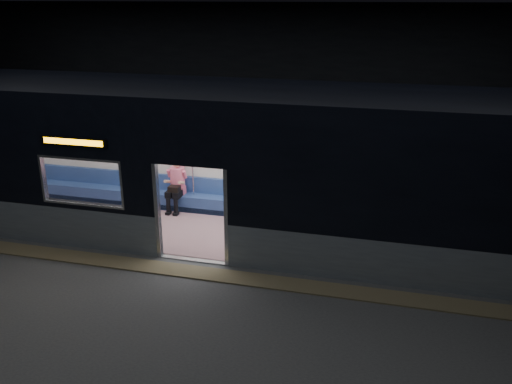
% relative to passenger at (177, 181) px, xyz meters
% --- Properties ---
extents(station_floor, '(24.00, 14.00, 0.01)m').
position_rel_passenger_xyz_m(station_floor, '(1.36, -3.55, -0.79)').
color(station_floor, '#47494C').
rests_on(station_floor, ground).
extents(station_envelope, '(24.00, 14.00, 5.00)m').
position_rel_passenger_xyz_m(station_envelope, '(1.36, -3.55, 2.88)').
color(station_envelope, black).
rests_on(station_envelope, station_floor).
extents(tactile_strip, '(22.80, 0.50, 0.03)m').
position_rel_passenger_xyz_m(tactile_strip, '(1.36, -3.00, -0.77)').
color(tactile_strip, '#8C7F59').
rests_on(tactile_strip, station_floor).
extents(metro_car, '(18.00, 3.04, 3.35)m').
position_rel_passenger_xyz_m(metro_car, '(1.36, -1.00, 1.06)').
color(metro_car, '#8694A0').
rests_on(metro_car, station_floor).
extents(passenger, '(0.43, 0.69, 1.34)m').
position_rel_passenger_xyz_m(passenger, '(0.00, 0.00, 0.00)').
color(passenger, black).
rests_on(passenger, metro_car).
extents(handbag, '(0.34, 0.32, 0.13)m').
position_rel_passenger_xyz_m(handbag, '(0.02, -0.22, -0.12)').
color(handbag, black).
rests_on(handbag, passenger).
extents(transit_map, '(0.92, 0.03, 0.60)m').
position_rel_passenger_xyz_m(transit_map, '(3.92, 0.31, 0.66)').
color(transit_map, white).
rests_on(transit_map, metro_car).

